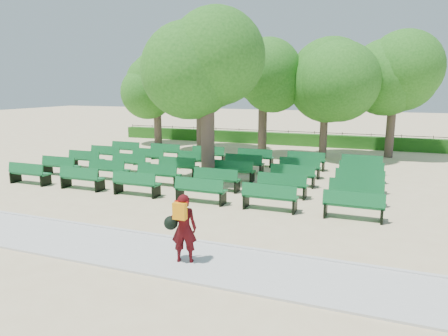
{
  "coord_description": "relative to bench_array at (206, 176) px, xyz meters",
  "views": [
    {
      "loc": [
        7.16,
        -15.98,
        4.37
      ],
      "look_at": [
        1.51,
        -1.0,
        1.1
      ],
      "focal_mm": 32.0,
      "sensor_mm": 36.0,
      "label": 1
    }
  ],
  "objects": [
    {
      "name": "tree_among",
      "position": [
        0.44,
        -0.74,
        4.74
      ],
      "size": [
        4.85,
        4.85,
        7.07
      ],
      "color": "brown",
      "rests_on": "ground"
    },
    {
      "name": "curb",
      "position": [
        0.33,
        -7.62,
        -0.05
      ],
      "size": [
        30.0,
        0.12,
        0.1
      ],
      "primitive_type": "cube",
      "color": "silver",
      "rests_on": "ground"
    },
    {
      "name": "person",
      "position": [
        3.23,
        -8.96,
        0.86
      ],
      "size": [
        0.87,
        0.57,
        1.75
      ],
      "rotation": [
        0.0,
        0.0,
        3.41
      ],
      "color": "#3F090C",
      "rests_on": "ground"
    },
    {
      "name": "hedge",
      "position": [
        0.33,
        12.63,
        0.35
      ],
      "size": [
        26.0,
        0.7,
        0.9
      ],
      "primitive_type": "cube",
      "color": "#1F5816",
      "rests_on": "ground"
    },
    {
      "name": "tree_line",
      "position": [
        0.33,
        8.63,
        -0.1
      ],
      "size": [
        21.8,
        6.8,
        7.04
      ],
      "primitive_type": null,
      "color": "#2B701E",
      "rests_on": "ground"
    },
    {
      "name": "fence",
      "position": [
        0.33,
        13.03,
        -0.1
      ],
      "size": [
        26.0,
        0.1,
        1.02
      ],
      "primitive_type": null,
      "color": "black",
      "rests_on": "ground"
    },
    {
      "name": "ground",
      "position": [
        0.33,
        -1.37,
        -0.1
      ],
      "size": [
        120.0,
        120.0,
        0.0
      ],
      "primitive_type": "plane",
      "color": "beige"
    },
    {
      "name": "paving",
      "position": [
        0.33,
        -8.77,
        -0.07
      ],
      "size": [
        30.0,
        2.2,
        0.06
      ],
      "primitive_type": "cube",
      "color": "silver",
      "rests_on": "ground"
    },
    {
      "name": "bench_array",
      "position": [
        0.0,
        0.0,
        0.0
      ],
      "size": [
        2.0,
        0.69,
        1.25
      ],
      "rotation": [
        0.0,
        0.0,
        -0.04
      ],
      "color": "#11622E",
      "rests_on": "ground"
    }
  ]
}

